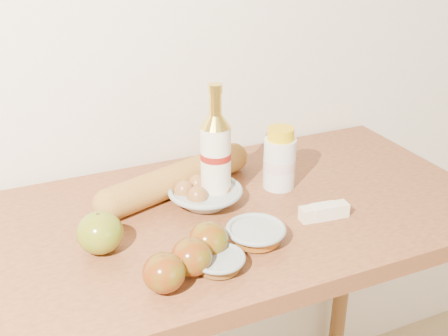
{
  "coord_description": "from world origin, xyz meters",
  "views": [
    {
      "loc": [
        -0.41,
        0.22,
        1.51
      ],
      "look_at": [
        0.0,
        1.15,
        1.02
      ],
      "focal_mm": 45.0,
      "sensor_mm": 36.0,
      "label": 1
    }
  ],
  "objects_px": {
    "egg_bowl": "(204,193)",
    "table": "(219,261)",
    "cream_bottle": "(280,160)",
    "bourbon_bottle": "(216,156)",
    "baguette": "(176,179)"
  },
  "relations": [
    {
      "from": "egg_bowl",
      "to": "table",
      "type": "bearing_deg",
      "value": -79.75
    },
    {
      "from": "cream_bottle",
      "to": "egg_bowl",
      "type": "xyz_separation_m",
      "value": [
        -0.19,
        -0.0,
        -0.04
      ]
    },
    {
      "from": "bourbon_bottle",
      "to": "baguette",
      "type": "relative_size",
      "value": 0.64
    },
    {
      "from": "table",
      "to": "cream_bottle",
      "type": "relative_size",
      "value": 8.19
    },
    {
      "from": "bourbon_bottle",
      "to": "cream_bottle",
      "type": "relative_size",
      "value": 1.85
    },
    {
      "from": "table",
      "to": "bourbon_bottle",
      "type": "relative_size",
      "value": 4.43
    },
    {
      "from": "egg_bowl",
      "to": "baguette",
      "type": "distance_m",
      "value": 0.08
    },
    {
      "from": "egg_bowl",
      "to": "baguette",
      "type": "xyz_separation_m",
      "value": [
        -0.04,
        0.07,
        0.01
      ]
    },
    {
      "from": "bourbon_bottle",
      "to": "baguette",
      "type": "height_order",
      "value": "bourbon_bottle"
    },
    {
      "from": "bourbon_bottle",
      "to": "cream_bottle",
      "type": "bearing_deg",
      "value": 13.85
    },
    {
      "from": "table",
      "to": "egg_bowl",
      "type": "height_order",
      "value": "egg_bowl"
    },
    {
      "from": "table",
      "to": "bourbon_bottle",
      "type": "distance_m",
      "value": 0.24
    },
    {
      "from": "bourbon_bottle",
      "to": "egg_bowl",
      "type": "xyz_separation_m",
      "value": [
        -0.03,
        0.0,
        -0.09
      ]
    },
    {
      "from": "bourbon_bottle",
      "to": "cream_bottle",
      "type": "distance_m",
      "value": 0.17
    },
    {
      "from": "table",
      "to": "egg_bowl",
      "type": "distance_m",
      "value": 0.16
    }
  ]
}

